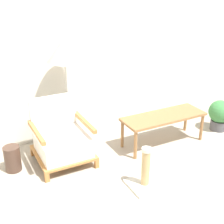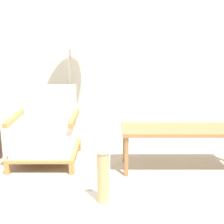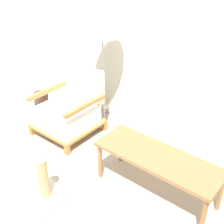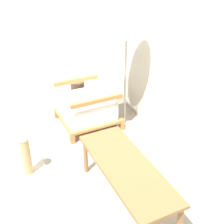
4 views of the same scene
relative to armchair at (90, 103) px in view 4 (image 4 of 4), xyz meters
name	(u,v)px [view 4 (image 4 of 4)]	position (x,y,z in m)	size (l,w,h in m)	color
wall_back	(177,28)	(0.71, 0.68, 1.05)	(8.00, 0.06, 2.70)	silver
armchair	(90,103)	(0.00, 0.00, 0.00)	(0.68, 0.71, 0.79)	#B2753D
floor_lamp	(127,23)	(0.23, 0.37, 1.01)	(0.46, 0.46, 1.49)	#B7B2A8
coffee_table	(127,170)	(1.41, -0.23, 0.09)	(1.19, 0.43, 0.43)	olive
vase	(78,92)	(-0.61, 0.06, -0.14)	(0.20, 0.20, 0.32)	#473328
scratching_post	(28,164)	(0.65, -0.96, -0.16)	(0.36, 0.36, 0.49)	beige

